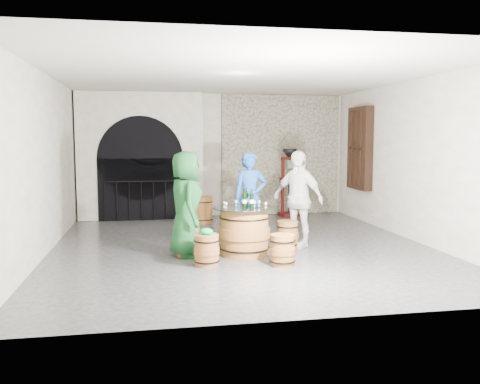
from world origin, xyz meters
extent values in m
plane|color=#29292B|center=(0.00, 0.00, 0.00)|extent=(8.00, 8.00, 0.00)
plane|color=silver|center=(0.00, 4.00, 1.60)|extent=(8.00, 0.00, 8.00)
plane|color=silver|center=(0.00, -4.00, 1.60)|extent=(8.00, 0.00, 8.00)
plane|color=silver|center=(-3.50, 0.00, 1.60)|extent=(0.00, 8.00, 8.00)
plane|color=silver|center=(3.50, 0.00, 1.60)|extent=(0.00, 8.00, 8.00)
plane|color=beige|center=(0.00, 0.00, 3.20)|extent=(8.00, 8.00, 0.00)
cube|color=gray|center=(1.80, 3.94, 1.60)|extent=(3.20, 0.12, 3.18)
cube|color=silver|center=(-1.90, 3.75, 1.60)|extent=(3.10, 0.50, 3.18)
cube|color=black|center=(-1.90, 3.48, 0.78)|extent=(2.10, 0.03, 1.55)
cylinder|color=black|center=(-1.90, 3.48, 1.55)|extent=(2.10, 0.03, 2.10)
cylinder|color=black|center=(-1.90, 3.42, 0.98)|extent=(1.79, 0.04, 0.04)
cylinder|color=black|center=(-2.79, 3.42, 0.49)|extent=(0.02, 0.02, 0.98)
cylinder|color=black|center=(-2.50, 3.42, 0.49)|extent=(0.02, 0.02, 0.98)
cylinder|color=black|center=(-2.20, 3.42, 0.49)|extent=(0.02, 0.02, 0.98)
cylinder|color=black|center=(-1.90, 3.42, 0.49)|extent=(0.02, 0.02, 0.98)
cylinder|color=black|center=(-1.60, 3.42, 0.49)|extent=(0.02, 0.02, 0.98)
cylinder|color=black|center=(-1.31, 3.42, 0.49)|extent=(0.02, 0.02, 0.98)
cylinder|color=black|center=(-1.01, 3.42, 0.49)|extent=(0.02, 0.02, 0.98)
cube|color=black|center=(3.39, 2.40, 1.80)|extent=(0.20, 1.10, 2.00)
cube|color=black|center=(3.34, 2.40, 1.80)|extent=(0.06, 0.88, 1.76)
cube|color=black|center=(3.37, 2.40, 1.80)|extent=(0.22, 0.92, 0.06)
cube|color=black|center=(3.37, 2.11, 1.80)|extent=(0.22, 0.06, 1.80)
cube|color=black|center=(3.37, 2.40, 1.80)|extent=(0.22, 0.06, 1.80)
cube|color=black|center=(3.37, 2.69, 1.80)|extent=(0.22, 0.06, 1.80)
cylinder|color=brown|center=(-0.06, -0.69, 0.40)|extent=(0.84, 0.84, 0.80)
cylinder|color=brown|center=(-0.06, -0.69, 0.40)|extent=(0.90, 0.90, 0.18)
torus|color=black|center=(-0.06, -0.69, 0.13)|extent=(0.90, 0.90, 0.02)
torus|color=black|center=(-0.06, -0.69, 0.67)|extent=(0.90, 0.90, 0.02)
cylinder|color=brown|center=(-0.06, -0.69, 0.81)|extent=(0.86, 0.86, 0.02)
cylinder|color=black|center=(-0.06, -0.69, 0.83)|extent=(1.10, 1.10, 0.01)
cylinder|color=brown|center=(-1.05, -0.62, 0.24)|extent=(0.39, 0.39, 0.49)
cylinder|color=brown|center=(-1.05, -0.62, 0.24)|extent=(0.41, 0.41, 0.11)
torus|color=black|center=(-1.05, -0.62, 0.08)|extent=(0.43, 0.43, 0.02)
torus|color=black|center=(-1.05, -0.62, 0.41)|extent=(0.43, 0.43, 0.02)
cylinder|color=brown|center=(-1.05, -0.62, 0.50)|extent=(0.39, 0.39, 0.02)
cylinder|color=brown|center=(0.22, 0.26, 0.24)|extent=(0.39, 0.39, 0.49)
cylinder|color=brown|center=(0.22, 0.26, 0.24)|extent=(0.41, 0.41, 0.11)
torus|color=black|center=(0.22, 0.26, 0.08)|extent=(0.43, 0.43, 0.02)
torus|color=black|center=(0.22, 0.26, 0.41)|extent=(0.43, 0.43, 0.02)
cylinder|color=brown|center=(0.22, 0.26, 0.50)|extent=(0.39, 0.39, 0.02)
cylinder|color=brown|center=(0.84, -0.28, 0.24)|extent=(0.39, 0.39, 0.49)
cylinder|color=brown|center=(0.84, -0.28, 0.24)|extent=(0.41, 0.41, 0.11)
torus|color=black|center=(0.84, -0.28, 0.08)|extent=(0.43, 0.43, 0.02)
torus|color=black|center=(0.84, -0.28, 0.41)|extent=(0.43, 0.43, 0.02)
cylinder|color=brown|center=(0.84, -0.28, 0.50)|extent=(0.39, 0.39, 0.02)
cylinder|color=brown|center=(0.40, -1.56, 0.24)|extent=(0.39, 0.39, 0.49)
cylinder|color=brown|center=(0.40, -1.56, 0.24)|extent=(0.41, 0.41, 0.11)
torus|color=black|center=(0.40, -1.56, 0.08)|extent=(0.43, 0.43, 0.02)
torus|color=black|center=(0.40, -1.56, 0.41)|extent=(0.43, 0.43, 0.02)
cylinder|color=brown|center=(0.40, -1.56, 0.50)|extent=(0.39, 0.39, 0.02)
cylinder|color=brown|center=(-0.81, -1.34, 0.24)|extent=(0.39, 0.39, 0.49)
cylinder|color=brown|center=(-0.81, -1.34, 0.24)|extent=(0.41, 0.41, 0.11)
torus|color=black|center=(-0.81, -1.34, 0.08)|extent=(0.43, 0.43, 0.02)
torus|color=black|center=(-0.81, -1.34, 0.41)|extent=(0.43, 0.43, 0.02)
cylinder|color=brown|center=(-0.81, -1.34, 0.50)|extent=(0.39, 0.39, 0.02)
ellipsoid|color=#0C893D|center=(-0.81, -1.34, 0.55)|extent=(0.21, 0.21, 0.11)
cylinder|color=#0C893D|center=(-0.73, -1.37, 0.51)|extent=(0.13, 0.13, 0.01)
imported|color=#12401C|center=(-1.07, -0.62, 0.91)|extent=(0.64, 0.93, 1.83)
imported|color=#1C499C|center=(0.25, 0.36, 0.89)|extent=(0.67, 0.46, 1.78)
imported|color=silver|center=(1.05, -0.18, 0.91)|extent=(1.02, 1.10, 1.82)
cylinder|color=black|center=(-0.06, -0.66, 0.95)|extent=(0.07, 0.07, 0.22)
cylinder|color=white|center=(-0.06, -0.66, 0.94)|extent=(0.08, 0.08, 0.06)
cone|color=black|center=(-0.06, -0.66, 1.08)|extent=(0.07, 0.07, 0.05)
cylinder|color=black|center=(-0.06, -0.66, 1.13)|extent=(0.03, 0.03, 0.07)
cylinder|color=black|center=(0.07, -0.68, 0.95)|extent=(0.07, 0.07, 0.22)
cylinder|color=white|center=(0.07, -0.68, 0.94)|extent=(0.08, 0.08, 0.06)
cone|color=black|center=(0.07, -0.68, 1.08)|extent=(0.07, 0.07, 0.05)
cylinder|color=black|center=(0.07, -0.68, 1.13)|extent=(0.03, 0.03, 0.07)
cylinder|color=black|center=(0.01, -0.48, 0.95)|extent=(0.07, 0.07, 0.22)
cylinder|color=white|center=(0.01, -0.48, 0.94)|extent=(0.08, 0.08, 0.06)
cone|color=black|center=(0.01, -0.48, 1.08)|extent=(0.07, 0.07, 0.05)
cylinder|color=black|center=(0.01, -0.48, 1.13)|extent=(0.03, 0.03, 0.07)
cylinder|color=brown|center=(-0.43, 2.77, 0.31)|extent=(0.45, 0.45, 0.63)
cylinder|color=brown|center=(-0.43, 2.77, 0.31)|extent=(0.48, 0.48, 0.14)
torus|color=black|center=(-0.43, 2.77, 0.10)|extent=(0.49, 0.49, 0.02)
torus|color=black|center=(-0.43, 2.77, 0.53)|extent=(0.49, 0.49, 0.02)
cylinder|color=brown|center=(-0.43, 2.77, 0.64)|extent=(0.46, 0.46, 0.02)
cube|color=#4C0C0C|center=(1.92, 3.49, 0.05)|extent=(0.54, 0.47, 0.09)
cube|color=#4C0C0C|center=(1.92, 3.49, 0.96)|extent=(0.48, 0.35, 0.11)
cube|color=#4C0C0C|center=(1.92, 3.49, 1.52)|extent=(0.45, 0.18, 0.07)
cylinder|color=black|center=(1.92, 3.49, 0.56)|extent=(0.05, 0.05, 0.94)
cylinder|color=black|center=(1.92, 3.49, 1.74)|extent=(0.36, 0.36, 0.08)
cone|color=black|center=(1.92, 3.49, 1.62)|extent=(0.36, 0.36, 0.19)
cube|color=#4C0C0C|center=(1.74, 3.46, 0.80)|extent=(0.08, 0.08, 1.50)
cube|color=#4C0C0C|center=(2.11, 3.52, 0.80)|extent=(0.08, 0.08, 1.50)
cylinder|color=#4C0C0C|center=(2.20, 3.49, 1.17)|extent=(0.40, 0.09, 0.29)
cube|color=silver|center=(2.05, 3.86, 1.35)|extent=(0.18, 0.10, 0.22)
camera|label=1|loc=(-1.69, -9.33, 2.04)|focal=38.00mm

